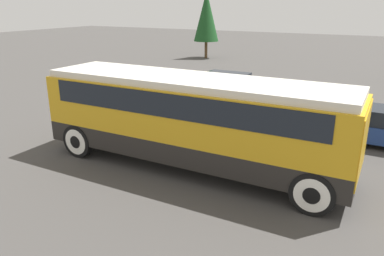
{
  "coord_description": "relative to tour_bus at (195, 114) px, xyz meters",
  "views": [
    {
      "loc": [
        5.43,
        -10.04,
        5.17
      ],
      "look_at": [
        0.0,
        0.0,
        1.35
      ],
      "focal_mm": 35.0,
      "sensor_mm": 36.0,
      "label": 1
    }
  ],
  "objects": [
    {
      "name": "parked_car_mid",
      "position": [
        5.14,
        5.23,
        -1.12
      ],
      "size": [
        4.35,
        1.79,
        1.44
      ],
      "color": "navy",
      "rests_on": "ground_plane"
    },
    {
      "name": "tour_bus",
      "position": [
        0.0,
        0.0,
        0.0
      ],
      "size": [
        10.09,
        2.6,
        3.0
      ],
      "color": "black",
      "rests_on": "ground_plane"
    },
    {
      "name": "parked_car_near",
      "position": [
        -2.71,
        9.16,
        -1.1
      ],
      "size": [
        4.57,
        1.93,
        1.46
      ],
      "color": "#BCBCC1",
      "rests_on": "ground_plane"
    },
    {
      "name": "ground_plane",
      "position": [
        -0.1,
        0.0,
        -1.82
      ],
      "size": [
        120.0,
        120.0,
        0.0
      ],
      "primitive_type": "plane",
      "color": "#423F3D"
    },
    {
      "name": "tree_center",
      "position": [
        -11.25,
        23.55,
        2.16
      ],
      "size": [
        2.4,
        2.4,
        6.36
      ],
      "color": "brown",
      "rests_on": "ground_plane"
    }
  ]
}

